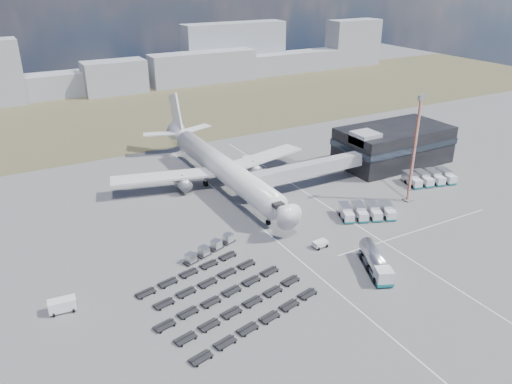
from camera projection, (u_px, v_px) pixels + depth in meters
ground at (292, 244)px, 96.74m from camera, size 420.00×420.00×0.00m
grass_strip at (131, 113)px, 184.48m from camera, size 420.00×90.00×0.01m
lane_markings at (323, 226)px, 103.45m from camera, size 47.12×110.00×0.01m
terminal at (393, 145)px, 134.85m from camera, size 30.40×16.40×11.00m
jet_bridge at (302, 171)px, 118.00m from camera, size 30.30×3.80×7.05m
airliner at (220, 166)px, 120.39m from camera, size 51.59×64.53×17.62m
skyline at (83, 70)px, 208.13m from camera, size 317.09×25.39×24.87m
fuel_tanker at (376, 262)px, 87.35m from camera, size 7.14×11.56×3.67m
pushback_tug at (320, 244)px, 95.21m from camera, size 2.94×1.78×1.33m
utility_van at (63, 306)px, 77.14m from camera, size 4.31×2.29×2.22m
catering_truck at (249, 165)px, 131.34m from camera, size 3.78×6.64×2.87m
service_trucks_near at (367, 211)px, 106.59m from camera, size 12.68×9.93×2.48m
service_trucks_far at (429, 178)px, 123.58m from camera, size 12.97×9.16×2.61m
uld_row at (210, 248)px, 93.27m from camera, size 12.18×5.71×1.71m
baggage_dollies at (223, 297)px, 80.38m from camera, size 27.63×24.60×0.78m
floodlight_mast at (414, 150)px, 109.70m from camera, size 2.34×1.89×24.54m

